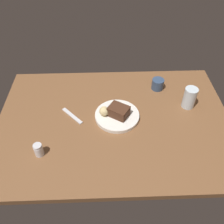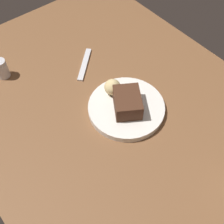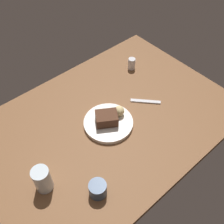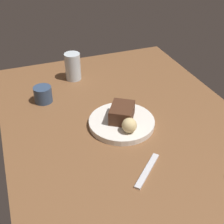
# 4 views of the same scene
# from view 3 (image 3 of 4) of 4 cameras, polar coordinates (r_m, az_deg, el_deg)

# --- Properties ---
(dining_table) EXTENTS (1.20, 0.84, 0.03)m
(dining_table) POSITION_cam_3_polar(r_m,az_deg,el_deg) (1.28, -0.85, -2.16)
(dining_table) COLOR brown
(dining_table) RESTS_ON ground
(dessert_plate) EXTENTS (0.23, 0.23, 0.02)m
(dessert_plate) POSITION_cam_3_polar(r_m,az_deg,el_deg) (1.24, -0.79, -2.34)
(dessert_plate) COLOR white
(dessert_plate) RESTS_ON dining_table
(chocolate_cake_slice) EXTENTS (0.12, 0.12, 0.05)m
(chocolate_cake_slice) POSITION_cam_3_polar(r_m,az_deg,el_deg) (1.21, -1.15, -1.35)
(chocolate_cake_slice) COLOR #472819
(chocolate_cake_slice) RESTS_ON dessert_plate
(bread_roll) EXTENTS (0.05, 0.05, 0.05)m
(bread_roll) POSITION_cam_3_polar(r_m,az_deg,el_deg) (1.24, 1.53, 0.23)
(bread_roll) COLOR #DBC184
(bread_roll) RESTS_ON dessert_plate
(salt_shaker) EXTENTS (0.04, 0.04, 0.06)m
(salt_shaker) POSITION_cam_3_polar(r_m,az_deg,el_deg) (1.51, 4.21, 10.25)
(salt_shaker) COLOR silver
(salt_shaker) RESTS_ON dining_table
(water_glass) EXTENTS (0.07, 0.07, 0.12)m
(water_glass) POSITION_cam_3_polar(r_m,az_deg,el_deg) (1.06, -14.63, -13.75)
(water_glass) COLOR silver
(water_glass) RESTS_ON dining_table
(coffee_cup) EXTENTS (0.07, 0.07, 0.06)m
(coffee_cup) POSITION_cam_3_polar(r_m,az_deg,el_deg) (1.05, -3.06, -16.11)
(coffee_cup) COLOR #334766
(coffee_cup) RESTS_ON dining_table
(dessert_spoon) EXTENTS (0.11, 0.12, 0.01)m
(dessert_spoon) POSITION_cam_3_polar(r_m,az_deg,el_deg) (1.35, 7.17, 2.27)
(dessert_spoon) COLOR silver
(dessert_spoon) RESTS_ON dining_table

